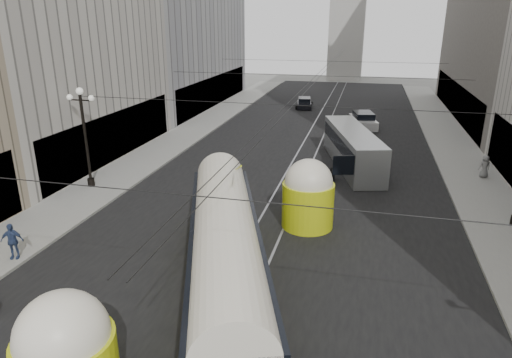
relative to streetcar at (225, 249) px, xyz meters
The scene contains 13 objects.
road 23.83m from the streetcar, 88.79° to the left, with size 20.00×85.00×0.02m, color black.
sidewalk_left 29.63m from the streetcar, 112.88° to the left, with size 4.00×72.00×0.15m, color gray.
sidewalk_right 30.03m from the streetcar, 65.36° to the left, with size 4.00×72.00×0.15m, color gray.
rail_left 23.82m from the streetcar, 90.60° to the left, with size 0.12×85.00×0.04m, color gray.
rail_right 23.85m from the streetcar, 86.99° to the left, with size 0.12×85.00×0.04m, color gray.
lamppost_left_mid 15.35m from the streetcar, 142.60° to the left, with size 1.86×0.44×6.37m.
catenary 23.11m from the streetcar, 88.44° to the left, with size 25.00×72.00×0.23m.
streetcar is the anchor object (origin of this frame).
city_bus 18.56m from the streetcar, 76.88° to the left, with size 5.10×11.18×2.75m.
sedan_white_far 31.94m from the streetcar, 81.44° to the left, with size 3.08×5.26×1.56m.
sedan_dark_far 40.96m from the streetcar, 93.60° to the left, with size 2.23×4.21×1.26m.
pedestrian_sidewalk_right 21.66m from the streetcar, 52.48° to the left, with size 0.76×0.47×1.56m, color slate.
pedestrian_sidewalk_left 10.11m from the streetcar, behind, with size 1.00×0.57×1.70m, color navy.
Camera 1 is at (4.52, -6.62, 10.47)m, focal length 32.00 mm.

